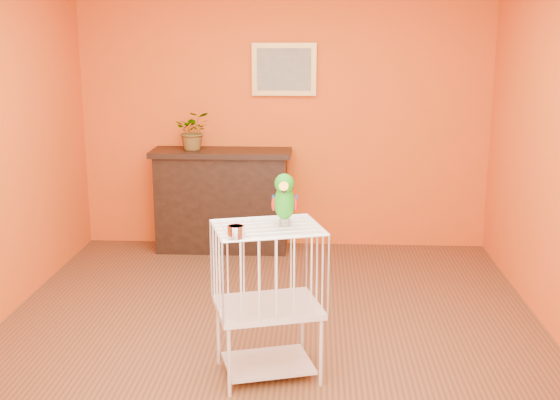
{
  "coord_description": "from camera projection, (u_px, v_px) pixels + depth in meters",
  "views": [
    {
      "loc": [
        0.32,
        -4.61,
        2.07
      ],
      "look_at": [
        0.11,
        -0.61,
        1.13
      ],
      "focal_mm": 45.0,
      "sensor_mm": 36.0,
      "label": 1
    }
  ],
  "objects": [
    {
      "name": "ground",
      "position": [
        269.0,
        335.0,
        4.97
      ],
      "size": [
        4.5,
        4.5,
        0.0
      ],
      "primitive_type": "plane",
      "color": "brown",
      "rests_on": "ground"
    },
    {
      "name": "room_shell",
      "position": [
        268.0,
        111.0,
        4.61
      ],
      "size": [
        4.5,
        4.5,
        4.5
      ],
      "color": "#EC4D16",
      "rests_on": "ground"
    },
    {
      "name": "console_cabinet",
      "position": [
        222.0,
        200.0,
        6.85
      ],
      "size": [
        1.34,
        0.48,
        0.99
      ],
      "color": "black",
      "rests_on": "ground"
    },
    {
      "name": "potted_plant",
      "position": [
        194.0,
        135.0,
        6.73
      ],
      "size": [
        0.4,
        0.43,
        0.29
      ],
      "primitive_type": "imported",
      "rotation": [
        0.0,
        0.0,
        0.19
      ],
      "color": "#26722D",
      "rests_on": "console_cabinet"
    },
    {
      "name": "framed_picture",
      "position": [
        284.0,
        69.0,
        6.72
      ],
      "size": [
        0.62,
        0.04,
        0.5
      ],
      "color": "#BB8D43",
      "rests_on": "room_shell"
    },
    {
      "name": "birdcage",
      "position": [
        268.0,
        300.0,
        4.28
      ],
      "size": [
        0.73,
        0.63,
        0.96
      ],
      "rotation": [
        0.0,
        0.0,
        0.29
      ],
      "color": "silver",
      "rests_on": "ground"
    },
    {
      "name": "feed_cup",
      "position": [
        236.0,
        232.0,
        3.93
      ],
      "size": [
        0.1,
        0.1,
        0.07
      ],
      "primitive_type": "cylinder",
      "color": "silver",
      "rests_on": "birdcage"
    },
    {
      "name": "parrot",
      "position": [
        285.0,
        199.0,
        4.14
      ],
      "size": [
        0.16,
        0.29,
        0.33
      ],
      "rotation": [
        0.0,
        0.0,
        0.0
      ],
      "color": "#59544C",
      "rests_on": "birdcage"
    }
  ]
}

